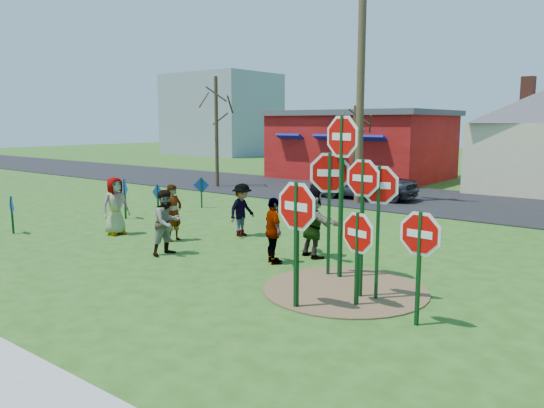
{
  "coord_description": "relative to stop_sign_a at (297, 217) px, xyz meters",
  "views": [
    {
      "loc": [
        9.49,
        -9.69,
        3.22
      ],
      "look_at": [
        1.26,
        0.84,
        1.16
      ],
      "focal_mm": 35.0,
      "sensor_mm": 36.0,
      "label": 1
    }
  ],
  "objects": [
    {
      "name": "person_f",
      "position": [
        -1.76,
        3.15,
        -0.78
      ],
      "size": [
        1.64,
        1.07,
        1.69
      ],
      "primitive_type": "imported",
      "rotation": [
        0.0,
        0.0,
        2.74
      ],
      "color": "#1E4C2C",
      "rests_on": "ground"
    },
    {
      "name": "blue_diamond_a",
      "position": [
        -10.18,
        0.02,
        -0.93
      ],
      "size": [
        0.59,
        0.17,
        1.12
      ],
      "rotation": [
        0.0,
        0.0,
        -0.26
      ],
      "color": "#103B17",
      "rests_on": "ground"
    },
    {
      "name": "blue_diamond_c",
      "position": [
        -9.24,
        4.66,
        -0.94
      ],
      "size": [
        0.58,
        0.06,
        1.1
      ],
      "rotation": [
        0.0,
        0.0,
        -0.03
      ],
      "color": "#103B17",
      "rests_on": "ground"
    },
    {
      "name": "suv",
      "position": [
        -5.46,
        12.67,
        -0.82
      ],
      "size": [
        4.69,
        2.37,
        1.53
      ],
      "primitive_type": "imported",
      "rotation": [
        0.0,
        0.0,
        1.7
      ],
      "color": "#28282C",
      "rests_on": "road"
    },
    {
      "name": "person_a",
      "position": [
        -7.72,
        1.83,
        -0.78
      ],
      "size": [
        0.63,
        0.88,
        1.68
      ],
      "primitive_type": "imported",
      "rotation": [
        0.0,
        0.0,
        1.45
      ],
      "color": "#3C3D7F",
      "rests_on": "ground"
    },
    {
      "name": "blue_diamond_d",
      "position": [
        -9.24,
        6.79,
        -0.9
      ],
      "size": [
        0.52,
        0.34,
        1.17
      ],
      "rotation": [
        0.0,
        0.0,
        0.56
      ],
      "color": "#103B17",
      "rests_on": "ground"
    },
    {
      "name": "dirt_patch",
      "position": [
        0.17,
        1.4,
        -1.61
      ],
      "size": [
        3.2,
        3.2,
        0.03
      ],
      "primitive_type": "cylinder",
      "color": "brown",
      "rests_on": "ground"
    },
    {
      "name": "distant_building",
      "position": [
        -32.33,
        32.4,
        2.38
      ],
      "size": [
        10.0,
        8.0,
        8.0
      ],
      "primitive_type": "cube",
      "color": "#8C939E",
      "rests_on": "ground"
    },
    {
      "name": "stop_sign_b",
      "position": [
        -0.33,
        2.04,
        0.96
      ],
      "size": [
        1.15,
        0.29,
        3.53
      ],
      "rotation": [
        0.0,
        0.0,
        -0.23
      ],
      "color": "#103B17",
      "rests_on": "ground"
    },
    {
      "name": "person_e",
      "position": [
        -2.14,
        2.1,
        -0.85
      ],
      "size": [
        0.96,
        0.81,
        1.54
      ],
      "primitive_type": "imported",
      "rotation": [
        0.0,
        0.0,
        2.55
      ],
      "color": "#42284F",
      "rests_on": "ground"
    },
    {
      "name": "bare_tree_west",
      "position": [
        -13.37,
        11.94,
        1.91
      ],
      "size": [
        1.8,
        1.8,
        5.47
      ],
      "color": "#382819",
      "rests_on": "ground"
    },
    {
      "name": "stop_sign_a",
      "position": [
        0.0,
        0.0,
        0.0
      ],
      "size": [
        1.15,
        0.15,
        2.38
      ],
      "rotation": [
        0.0,
        0.0,
        -0.11
      ],
      "color": "#103B17",
      "rests_on": "ground"
    },
    {
      "name": "red_building",
      "position": [
        -9.83,
        20.39,
        0.34
      ],
      "size": [
        9.4,
        7.69,
        3.9
      ],
      "color": "maroon",
      "rests_on": "ground"
    },
    {
      "name": "person_b",
      "position": [
        -5.75,
        2.3,
        -0.84
      ],
      "size": [
        0.45,
        0.62,
        1.56
      ],
      "primitive_type": "imported",
      "rotation": [
        0.0,
        0.0,
        1.72
      ],
      "color": "#1D695D",
      "rests_on": "ground"
    },
    {
      "name": "ground",
      "position": [
        -4.33,
        2.4,
        -1.62
      ],
      "size": [
        120.0,
        120.0,
        0.0
      ],
      "primitive_type": "plane",
      "color": "#264E16",
      "rests_on": "ground"
    },
    {
      "name": "stop_sign_d",
      "position": [
        0.9,
        1.26,
        0.27
      ],
      "size": [
        0.95,
        0.21,
        2.6
      ],
      "rotation": [
        0.0,
        0.0,
        0.2
      ],
      "color": "#103B17",
      "rests_on": "ground"
    },
    {
      "name": "stop_sign_e",
      "position": [
        0.78,
        0.74,
        -0.42
      ],
      "size": [
        0.96,
        0.28,
        1.82
      ],
      "rotation": [
        0.0,
        0.0,
        -0.26
      ],
      "color": "#103B17",
      "rests_on": "ground"
    },
    {
      "name": "blue_diamond_b",
      "position": [
        -9.62,
        3.57,
        -0.78
      ],
      "size": [
        0.6,
        0.21,
        1.36
      ],
      "rotation": [
        0.0,
        0.0,
        -0.32
      ],
      "color": "#103B17",
      "rests_on": "ground"
    },
    {
      "name": "utility_pole",
      "position": [
        -5.11,
        11.47,
        3.59
      ],
      "size": [
        2.43,
        0.31,
        9.91
      ],
      "rotation": [
        0.0,
        0.0,
        0.05
      ],
      "color": "#4C3823",
      "rests_on": "ground"
    },
    {
      "name": "person_c",
      "position": [
        -4.71,
        1.16,
        -0.82
      ],
      "size": [
        0.66,
        0.82,
        1.61
      ],
      "primitive_type": "imported",
      "rotation": [
        0.0,
        0.0,
        1.5
      ],
      "color": "brown",
      "rests_on": "ground"
    },
    {
      "name": "stop_sign_g",
      "position": [
        -0.63,
        2.06,
        0.31
      ],
      "size": [
        1.07,
        0.48,
        2.77
      ],
      "rotation": [
        0.0,
        0.0,
        0.41
      ],
      "color": "#103B17",
      "rests_on": "ground"
    },
    {
      "name": "person_d",
      "position": [
        -4.68,
        3.92,
        -0.87
      ],
      "size": [
        0.6,
        1.0,
        1.51
      ],
      "primitive_type": "imported",
      "rotation": [
        0.0,
        0.0,
        1.61
      ],
      "color": "#36363C",
      "rests_on": "ground"
    },
    {
      "name": "stop_sign_c",
      "position": [
        0.62,
        1.19,
        0.29
      ],
      "size": [
        0.94,
        0.08,
        2.7
      ],
      "rotation": [
        0.0,
        0.0,
        -0.07
      ],
      "color": "#103B17",
      "rests_on": "ground"
    },
    {
      "name": "bare_tree_east",
      "position": [
        -7.21,
        14.87,
        0.97
      ],
      "size": [
        1.8,
        1.8,
        4.01
      ],
      "color": "#382819",
      "rests_on": "ground"
    },
    {
      "name": "road",
      "position": [
        -4.33,
        13.9,
        -1.6
      ],
      "size": [
        120.0,
        7.5,
        0.04
      ],
      "primitive_type": "cube",
      "color": "black",
      "rests_on": "ground"
    },
    {
      "name": "stop_sign_f",
      "position": [
        1.99,
        0.54,
        -0.24
      ],
      "size": [
        0.96,
        0.1,
        1.98
      ],
      "rotation": [
        0.0,
        0.0,
        -0.08
      ],
      "color": "#103B17",
      "rests_on": "ground"
    }
  ]
}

